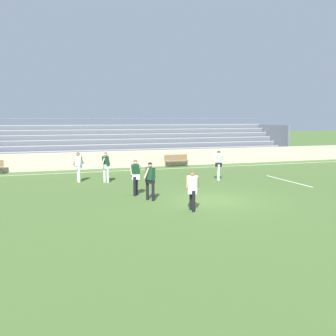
{
  "coord_description": "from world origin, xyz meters",
  "views": [
    {
      "loc": [
        -6.98,
        -15.18,
        3.61
      ],
      "look_at": [
        -0.88,
        3.57,
        1.04
      ],
      "focal_mm": 40.69,
      "sensor_mm": 36.0,
      "label": 1
    }
  ],
  "objects_px": {
    "player_dark_wide_right": "(150,178)",
    "soccer_ball": "(154,193)",
    "bench_centre_sideline": "(176,160)",
    "player_dark_challenging": "(136,174)",
    "player_white_trailing_run": "(192,187)",
    "player_dark_dropping_back": "(106,164)",
    "player_white_pressing_high": "(78,164)",
    "player_white_deep_cover": "(219,163)",
    "bleacher_stand": "(143,143)"
  },
  "relations": [
    {
      "from": "bench_centre_sideline",
      "to": "player_white_pressing_high",
      "type": "relative_size",
      "value": 1.06
    },
    {
      "from": "player_white_pressing_high",
      "to": "player_white_trailing_run",
      "type": "height_order",
      "value": "player_white_pressing_high"
    },
    {
      "from": "bench_centre_sideline",
      "to": "player_dark_wide_right",
      "type": "relative_size",
      "value": 1.06
    },
    {
      "from": "bleacher_stand",
      "to": "player_white_pressing_high",
      "type": "height_order",
      "value": "bleacher_stand"
    },
    {
      "from": "player_white_pressing_high",
      "to": "player_white_trailing_run",
      "type": "relative_size",
      "value": 1.06
    },
    {
      "from": "bench_centre_sideline",
      "to": "player_white_deep_cover",
      "type": "xyz_separation_m",
      "value": [
        0.31,
        -6.64,
        0.48
      ]
    },
    {
      "from": "player_dark_wide_right",
      "to": "player_white_deep_cover",
      "type": "distance_m",
      "value": 6.75
    },
    {
      "from": "bench_centre_sideline",
      "to": "player_dark_wide_right",
      "type": "distance_m",
      "value": 11.91
    },
    {
      "from": "player_dark_wide_right",
      "to": "soccer_ball",
      "type": "bearing_deg",
      "value": 63.83
    },
    {
      "from": "player_dark_wide_right",
      "to": "player_white_deep_cover",
      "type": "xyz_separation_m",
      "value": [
        5.31,
        4.17,
        0.01
      ]
    },
    {
      "from": "player_white_pressing_high",
      "to": "player_white_trailing_run",
      "type": "xyz_separation_m",
      "value": [
        3.64,
        -8.42,
        -0.07
      ]
    },
    {
      "from": "bleacher_stand",
      "to": "player_white_trailing_run",
      "type": "height_order",
      "value": "bleacher_stand"
    },
    {
      "from": "player_white_pressing_high",
      "to": "soccer_ball",
      "type": "bearing_deg",
      "value": -59.29
    },
    {
      "from": "bench_centre_sideline",
      "to": "player_white_pressing_high",
      "type": "height_order",
      "value": "player_white_pressing_high"
    },
    {
      "from": "player_dark_challenging",
      "to": "player_white_pressing_high",
      "type": "distance_m",
      "value": 5.28
    },
    {
      "from": "player_dark_dropping_back",
      "to": "player_dark_wide_right",
      "type": "bearing_deg",
      "value": -78.44
    },
    {
      "from": "bench_centre_sideline",
      "to": "player_dark_challenging",
      "type": "height_order",
      "value": "player_dark_challenging"
    },
    {
      "from": "bleacher_stand",
      "to": "player_dark_dropping_back",
      "type": "relative_size",
      "value": 14.52
    },
    {
      "from": "player_dark_wide_right",
      "to": "player_dark_dropping_back",
      "type": "relative_size",
      "value": 0.99
    },
    {
      "from": "player_dark_wide_right",
      "to": "player_dark_challenging",
      "type": "bearing_deg",
      "value": 106.51
    },
    {
      "from": "player_dark_challenging",
      "to": "player_white_trailing_run",
      "type": "relative_size",
      "value": 1.05
    },
    {
      "from": "player_white_deep_cover",
      "to": "player_dark_dropping_back",
      "type": "xyz_separation_m",
      "value": [
        -6.42,
        1.25,
        0.0
      ]
    },
    {
      "from": "bench_centre_sideline",
      "to": "player_dark_dropping_back",
      "type": "bearing_deg",
      "value": -138.55
    },
    {
      "from": "player_dark_wide_right",
      "to": "player_white_trailing_run",
      "type": "height_order",
      "value": "player_dark_wide_right"
    },
    {
      "from": "player_dark_challenging",
      "to": "player_white_trailing_run",
      "type": "distance_m",
      "value": 3.9
    },
    {
      "from": "player_white_deep_cover",
      "to": "soccer_ball",
      "type": "bearing_deg",
      "value": -146.22
    },
    {
      "from": "bench_centre_sideline",
      "to": "soccer_ball",
      "type": "relative_size",
      "value": 8.18
    },
    {
      "from": "player_dark_wide_right",
      "to": "player_white_pressing_high",
      "type": "relative_size",
      "value": 1.0
    },
    {
      "from": "bench_centre_sideline",
      "to": "player_dark_challenging",
      "type": "distance_m",
      "value": 10.97
    },
    {
      "from": "player_dark_wide_right",
      "to": "soccer_ball",
      "type": "relative_size",
      "value": 7.74
    },
    {
      "from": "player_dark_challenging",
      "to": "player_white_deep_cover",
      "type": "height_order",
      "value": "player_white_deep_cover"
    },
    {
      "from": "player_white_trailing_run",
      "to": "bench_centre_sideline",
      "type": "bearing_deg",
      "value": 73.38
    },
    {
      "from": "bleacher_stand",
      "to": "player_white_deep_cover",
      "type": "relative_size",
      "value": 14.55
    },
    {
      "from": "player_dark_challenging",
      "to": "player_white_deep_cover",
      "type": "distance_m",
      "value": 6.38
    },
    {
      "from": "player_dark_challenging",
      "to": "player_dark_wide_right",
      "type": "bearing_deg",
      "value": -73.49
    },
    {
      "from": "player_dark_challenging",
      "to": "soccer_ball",
      "type": "height_order",
      "value": "player_dark_challenging"
    },
    {
      "from": "player_white_deep_cover",
      "to": "player_white_pressing_high",
      "type": "height_order",
      "value": "player_white_deep_cover"
    },
    {
      "from": "bench_centre_sideline",
      "to": "player_white_deep_cover",
      "type": "bearing_deg",
      "value": -87.29
    },
    {
      "from": "player_dark_dropping_back",
      "to": "soccer_ball",
      "type": "height_order",
      "value": "player_dark_dropping_back"
    },
    {
      "from": "player_white_trailing_run",
      "to": "player_white_deep_cover",
      "type": "bearing_deg",
      "value": 57.01
    },
    {
      "from": "player_dark_wide_right",
      "to": "soccer_ball",
      "type": "distance_m",
      "value": 1.37
    },
    {
      "from": "player_dark_challenging",
      "to": "player_white_deep_cover",
      "type": "bearing_deg",
      "value": 27.23
    },
    {
      "from": "bleacher_stand",
      "to": "player_dark_dropping_back",
      "type": "height_order",
      "value": "bleacher_stand"
    },
    {
      "from": "player_white_deep_cover",
      "to": "player_white_trailing_run",
      "type": "height_order",
      "value": "player_white_deep_cover"
    },
    {
      "from": "bench_centre_sideline",
      "to": "soccer_ball",
      "type": "height_order",
      "value": "bench_centre_sideline"
    },
    {
      "from": "bench_centre_sideline",
      "to": "player_white_deep_cover",
      "type": "height_order",
      "value": "player_white_deep_cover"
    },
    {
      "from": "soccer_ball",
      "to": "player_white_deep_cover",
      "type": "bearing_deg",
      "value": 33.78
    },
    {
      "from": "bench_centre_sideline",
      "to": "player_dark_dropping_back",
      "type": "relative_size",
      "value": 1.04
    },
    {
      "from": "player_white_pressing_high",
      "to": "player_dark_dropping_back",
      "type": "distance_m",
      "value": 1.6
    },
    {
      "from": "bench_centre_sideline",
      "to": "player_white_trailing_run",
      "type": "relative_size",
      "value": 1.12
    }
  ]
}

